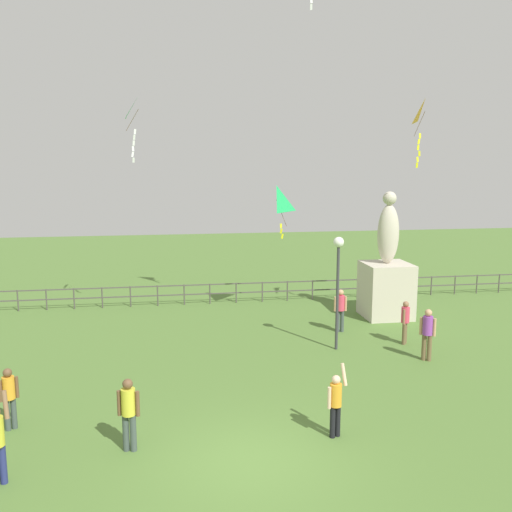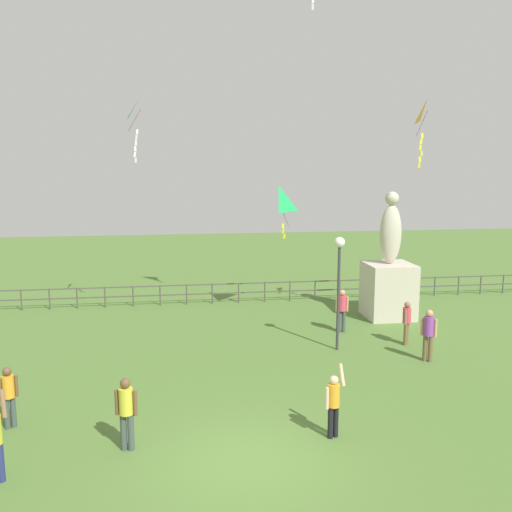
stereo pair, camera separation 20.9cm
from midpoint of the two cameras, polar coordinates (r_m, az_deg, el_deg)
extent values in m
plane|color=#517533|center=(12.90, -0.42, -20.42)|extent=(80.00, 80.00, 0.00)
cube|color=beige|center=(24.07, 13.67, -3.45)|extent=(1.91, 1.91, 2.30)
ellipsoid|color=beige|center=(23.67, 13.89, 2.18)|extent=(0.90, 0.76, 2.47)
sphere|color=beige|center=(23.53, 14.04, 5.76)|extent=(0.56, 0.56, 0.56)
cylinder|color=#38383D|center=(19.40, 8.75, -4.37)|extent=(0.10, 0.10, 3.64)
sphere|color=white|center=(19.03, 8.90, 1.40)|extent=(0.36, 0.36, 0.36)
cylinder|color=brown|center=(19.32, 17.76, -9.04)|extent=(0.15, 0.15, 0.88)
cylinder|color=brown|center=(19.34, 17.25, -9.00)|extent=(0.15, 0.15, 0.88)
cylinder|color=purple|center=(19.11, 17.62, -6.88)|extent=(0.32, 0.32, 0.62)
sphere|color=tan|center=(18.99, 17.69, -5.63)|extent=(0.24, 0.24, 0.24)
cylinder|color=tan|center=(19.09, 18.26, -7.04)|extent=(0.10, 0.10, 0.59)
cylinder|color=tan|center=(19.15, 16.98, -6.93)|extent=(0.10, 0.10, 0.59)
cylinder|color=navy|center=(13.09, -24.30, -18.72)|extent=(0.14, 0.14, 0.85)
cylinder|color=#8C6647|center=(12.54, -24.07, -13.64)|extent=(0.18, 0.21, 0.58)
cylinder|color=#3F4C47|center=(15.31, -23.84, -14.57)|extent=(0.13, 0.13, 0.79)
cylinder|color=#3F4C47|center=(15.35, -23.28, -14.47)|extent=(0.13, 0.13, 0.79)
cylinder|color=orange|center=(15.08, -23.73, -12.17)|extent=(0.29, 0.29, 0.56)
sphere|color=brown|center=(14.95, -23.83, -10.79)|extent=(0.21, 0.21, 0.21)
cylinder|color=brown|center=(15.05, -24.44, -12.41)|extent=(0.09, 0.09, 0.53)
cylinder|color=brown|center=(15.14, -23.01, -12.17)|extent=(0.09, 0.09, 0.53)
cylinder|color=#3F4C47|center=(21.76, 8.83, -6.66)|extent=(0.14, 0.14, 0.85)
cylinder|color=#3F4C47|center=(21.80, 9.26, -6.63)|extent=(0.14, 0.14, 0.85)
cylinder|color=#D83F59|center=(21.59, 9.09, -4.80)|extent=(0.31, 0.31, 0.60)
sphere|color=tan|center=(21.49, 9.12, -3.74)|extent=(0.23, 0.23, 0.23)
cylinder|color=tan|center=(21.55, 8.56, -4.92)|extent=(0.09, 0.09, 0.57)
cylinder|color=tan|center=(21.66, 9.62, -4.87)|extent=(0.09, 0.09, 0.57)
cylinder|color=black|center=(13.89, 8.62, -16.40)|extent=(0.13, 0.13, 0.78)
cylinder|color=black|center=(13.81, 8.10, -16.56)|extent=(0.13, 0.13, 0.78)
cylinder|color=orange|center=(13.57, 8.43, -13.96)|extent=(0.28, 0.28, 0.55)
sphere|color=beige|center=(13.43, 8.47, -12.48)|extent=(0.21, 0.21, 0.21)
cylinder|color=beige|center=(13.47, 9.26, -11.94)|extent=(0.16, 0.24, 0.52)
cylinder|color=beige|center=(13.48, 7.77, -14.27)|extent=(0.09, 0.09, 0.52)
cylinder|color=brown|center=(20.76, 15.37, -7.75)|extent=(0.14, 0.14, 0.80)
cylinder|color=brown|center=(20.90, 15.48, -7.64)|extent=(0.14, 0.14, 0.80)
cylinder|color=#D83F59|center=(20.64, 15.51, -5.89)|extent=(0.29, 0.29, 0.57)
sphere|color=#8C6647|center=(20.54, 15.56, -4.84)|extent=(0.21, 0.21, 0.21)
cylinder|color=#8C6647|center=(20.47, 15.37, -6.11)|extent=(0.09, 0.09, 0.54)
cylinder|color=#8C6647|center=(20.83, 15.64, -5.85)|extent=(0.09, 0.09, 0.54)
cylinder|color=#3F4C47|center=(13.49, -12.98, -17.16)|extent=(0.15, 0.15, 0.86)
cylinder|color=#3F4C47|center=(13.44, -12.27, -17.24)|extent=(0.15, 0.15, 0.86)
cylinder|color=gold|center=(13.16, -12.74, -14.33)|extent=(0.32, 0.32, 0.61)
sphere|color=brown|center=(12.99, -12.81, -12.62)|extent=(0.23, 0.23, 0.23)
cylinder|color=brown|center=(13.23, -13.63, -14.39)|extent=(0.09, 0.09, 0.58)
cylinder|color=brown|center=(13.11, -11.83, -14.56)|extent=(0.09, 0.09, 0.58)
pyramid|color=#1EB759|center=(22.83, -11.49, 14.55)|extent=(0.60, 0.95, 0.85)
cylinder|color=#4C381E|center=(22.78, -12.10, 13.48)|extent=(0.51, 0.06, 0.85)
cube|color=white|center=(22.79, -11.83, 12.38)|extent=(0.10, 0.02, 0.21)
cube|color=white|center=(22.76, -11.91, 11.82)|extent=(0.11, 0.03, 0.21)
cube|color=white|center=(22.74, -11.96, 11.27)|extent=(0.10, 0.01, 0.20)
cube|color=white|center=(22.72, -12.02, 10.71)|extent=(0.09, 0.05, 0.20)
cube|color=white|center=(22.71, -12.06, 10.16)|extent=(0.12, 0.04, 0.21)
cube|color=white|center=(22.72, -11.98, 9.60)|extent=(0.09, 0.04, 0.20)
pyramid|color=yellow|center=(22.46, 17.45, 14.02)|extent=(0.68, 1.20, 0.93)
cylinder|color=#4C381E|center=(22.40, 16.92, 12.87)|extent=(0.37, 0.12, 0.93)
cube|color=yellow|center=(22.42, 16.96, 11.72)|extent=(0.09, 0.05, 0.20)
cube|color=yellow|center=(22.37, 16.84, 11.17)|extent=(0.11, 0.03, 0.21)
cube|color=yellow|center=(22.34, 16.78, 10.61)|extent=(0.10, 0.02, 0.20)
cube|color=yellow|center=(22.41, 16.90, 10.03)|extent=(0.10, 0.02, 0.21)
cube|color=yellow|center=(22.34, 16.72, 9.48)|extent=(0.09, 0.04, 0.20)
cube|color=yellow|center=(22.32, 16.66, 8.92)|extent=(0.08, 0.03, 0.20)
pyramid|color=#1EB759|center=(23.09, 2.57, 5.79)|extent=(1.13, 1.20, 1.08)
cylinder|color=#4C381E|center=(23.01, 3.10, 4.43)|extent=(0.40, 0.35, 1.09)
cube|color=yellow|center=(23.05, 3.04, 3.10)|extent=(0.08, 0.03, 0.20)
cube|color=yellow|center=(23.08, 3.06, 2.56)|extent=(0.11, 0.04, 0.21)
cube|color=yellow|center=(23.14, 3.18, 2.03)|extent=(0.11, 0.03, 0.21)
cube|color=white|center=(21.34, 6.17, 24.66)|extent=(0.09, 0.04, 0.20)
cube|color=white|center=(21.29, 6.15, 24.09)|extent=(0.09, 0.04, 0.20)
cylinder|color=#4C4742|center=(26.65, -22.75, -4.18)|extent=(0.06, 0.06, 0.95)
cylinder|color=#4C4742|center=(26.37, -20.22, -4.16)|extent=(0.06, 0.06, 0.95)
cylinder|color=#4C4742|center=(26.15, -17.68, -4.13)|extent=(0.06, 0.06, 0.95)
cylinder|color=#4C4742|center=(25.97, -15.02, -4.10)|extent=(0.06, 0.06, 0.95)
cylinder|color=#4C4742|center=(25.85, -12.28, -4.05)|extent=(0.06, 0.06, 0.95)
cylinder|color=#4C4742|center=(25.79, -9.58, -4.00)|extent=(0.06, 0.06, 0.95)
cylinder|color=#4C4742|center=(25.78, -6.90, -3.94)|extent=(0.06, 0.06, 0.95)
cylinder|color=#4C4742|center=(25.83, -4.28, -3.87)|extent=(0.06, 0.06, 0.95)
cylinder|color=#4C4742|center=(25.94, -1.57, -3.79)|extent=(0.06, 0.06, 0.95)
cylinder|color=#4C4742|center=(26.11, 1.14, -3.70)|extent=(0.06, 0.06, 0.95)
cylinder|color=#4C4742|center=(26.32, 3.72, -3.61)|extent=(0.06, 0.06, 0.95)
cylinder|color=#4C4742|center=(26.60, 6.30, -3.51)|extent=(0.06, 0.06, 0.95)
cylinder|color=#4C4742|center=(26.92, 8.81, -3.41)|extent=(0.06, 0.06, 0.95)
cylinder|color=#4C4742|center=(27.29, 11.22, -3.30)|extent=(0.06, 0.06, 0.95)
cylinder|color=#4C4742|center=(27.70, 13.53, -3.19)|extent=(0.06, 0.06, 0.95)
cylinder|color=#4C4742|center=(28.18, 15.88, -3.08)|extent=(0.06, 0.06, 0.95)
cylinder|color=#4C4742|center=(28.69, 18.06, -2.97)|extent=(0.06, 0.06, 0.95)
cylinder|color=#4C4742|center=(29.25, 20.26, -2.85)|extent=(0.06, 0.06, 0.95)
cylinder|color=#4C4742|center=(29.83, 22.25, -2.75)|extent=(0.06, 0.06, 0.95)
cylinder|color=#4C4742|center=(30.45, 24.21, -2.64)|extent=(0.06, 0.06, 0.95)
cube|color=#4C4742|center=(25.72, -4.66, -2.94)|extent=(36.00, 0.05, 0.05)
cube|color=#4C4742|center=(25.82, -4.64, -3.88)|extent=(36.00, 0.05, 0.05)
camera|label=1|loc=(0.10, -89.64, 0.06)|focal=38.98mm
camera|label=2|loc=(0.10, 90.36, -0.06)|focal=38.98mm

